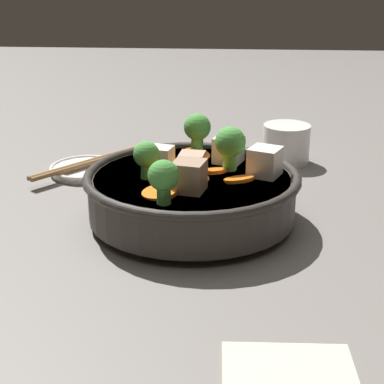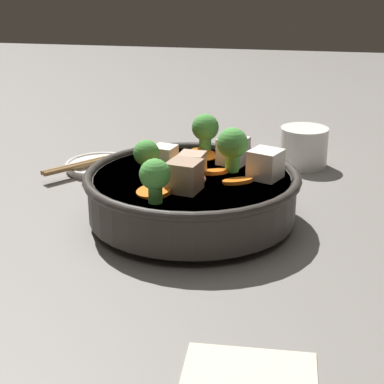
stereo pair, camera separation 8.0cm
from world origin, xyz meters
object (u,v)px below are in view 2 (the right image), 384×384
at_px(stirfry_bowl, 193,189).
at_px(tea_cup, 304,147).
at_px(side_saucer, 101,166).
at_px(chopsticks_pair, 101,160).

height_order(stirfry_bowl, tea_cup, stirfry_bowl).
xyz_separation_m(side_saucer, tea_cup, (0.31, 0.08, 0.02)).
xyz_separation_m(stirfry_bowl, side_saucer, (-0.18, 0.18, -0.04)).
height_order(side_saucer, tea_cup, tea_cup).
bearing_deg(tea_cup, chopsticks_pair, -166.15).
relative_size(stirfry_bowl, chopsticks_pair, 1.62).
relative_size(side_saucer, tea_cup, 1.50).
bearing_deg(chopsticks_pair, tea_cup, 13.85).
bearing_deg(chopsticks_pair, side_saucer, -90.00).
distance_m(stirfry_bowl, tea_cup, 0.29).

